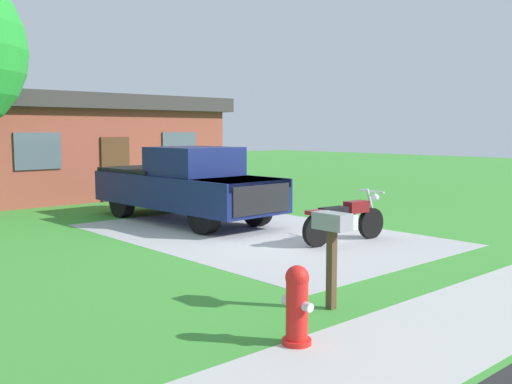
{
  "coord_description": "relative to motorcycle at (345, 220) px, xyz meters",
  "views": [
    {
      "loc": [
        -8.42,
        -9.4,
        2.3
      ],
      "look_at": [
        0.29,
        0.38,
        0.9
      ],
      "focal_mm": 40.29,
      "sensor_mm": 36.0,
      "label": 1
    }
  ],
  "objects": [
    {
      "name": "neighbor_house",
      "position": [
        -0.13,
        12.08,
        1.32
      ],
      "size": [
        9.6,
        5.6,
        3.5
      ],
      "color": "brown",
      "rests_on": "ground"
    },
    {
      "name": "driveway_pad",
      "position": [
        -0.73,
        1.9,
        -0.47
      ],
      "size": [
        5.28,
        8.06,
        0.01
      ],
      "primitive_type": "cube",
      "color": "#AAAAAA",
      "rests_on": "ground"
    },
    {
      "name": "mailbox",
      "position": [
        -3.61,
        -2.74,
        0.51
      ],
      "size": [
        0.26,
        0.48,
        1.26
      ],
      "color": "#4C3823",
      "rests_on": "ground"
    },
    {
      "name": "pickup_truck",
      "position": [
        -0.86,
        4.59,
        0.48
      ],
      "size": [
        2.2,
        5.69,
        1.9
      ],
      "color": "black",
      "rests_on": "ground"
    },
    {
      "name": "ground_plane",
      "position": [
        -0.73,
        1.9,
        -0.47
      ],
      "size": [
        80.0,
        80.0,
        0.0
      ],
      "primitive_type": "plane",
      "color": "#3C8F32"
    },
    {
      "name": "motorcycle",
      "position": [
        0.0,
        0.0,
        0.0
      ],
      "size": [
        2.21,
        0.7,
        1.09
      ],
      "color": "black",
      "rests_on": "ground"
    },
    {
      "name": "fire_hydrant",
      "position": [
        -4.84,
        -3.32,
        -0.05
      ],
      "size": [
        0.32,
        0.4,
        0.87
      ],
      "color": "red",
      "rests_on": "ground"
    }
  ]
}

